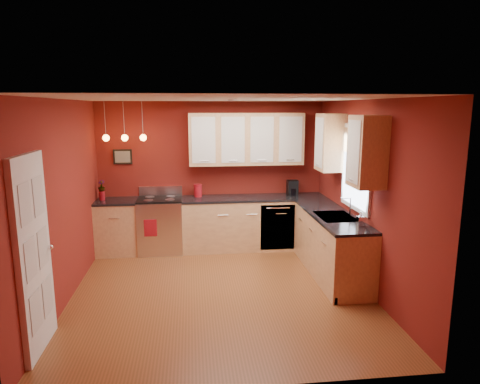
{
  "coord_description": "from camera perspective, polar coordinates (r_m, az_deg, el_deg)",
  "views": [
    {
      "loc": [
        -0.37,
        -5.52,
        2.49
      ],
      "look_at": [
        0.38,
        1.0,
        1.19
      ],
      "focal_mm": 32.0,
      "sensor_mm": 36.0,
      "label": 1
    }
  ],
  "objects": [
    {
      "name": "soap_pump",
      "position": [
        5.9,
        15.79,
        -3.46
      ],
      "size": [
        0.09,
        0.1,
        0.2
      ],
      "primitive_type": "imported",
      "rotation": [
        0.0,
        0.0,
        0.02
      ],
      "color": "white",
      "rests_on": "counter_right"
    },
    {
      "name": "wall_right",
      "position": [
        6.12,
        16.31,
        -0.48
      ],
      "size": [
        0.02,
        4.2,
        2.6
      ],
      "primitive_type": "cube",
      "color": "maroon",
      "rests_on": "floor"
    },
    {
      "name": "window",
      "position": [
        6.33,
        15.25,
        3.51
      ],
      "size": [
        0.06,
        1.02,
        1.22
      ],
      "color": "white",
      "rests_on": "wall_right"
    },
    {
      "name": "floor",
      "position": [
        6.07,
        -2.58,
        -13.06
      ],
      "size": [
        4.2,
        4.2,
        0.0
      ],
      "primitive_type": "plane",
      "color": "brown",
      "rests_on": "ground"
    },
    {
      "name": "counter_right",
      "position": [
        6.51,
        12.17,
        -3.03
      ],
      "size": [
        0.62,
        2.1,
        0.04
      ],
      "primitive_type": "cube",
      "color": "black",
      "rests_on": "base_cabinets_right"
    },
    {
      "name": "base_cabinets_back_left",
      "position": [
        7.71,
        -15.96,
        -4.6
      ],
      "size": [
        0.7,
        0.6,
        0.9
      ],
      "primitive_type": "cube",
      "color": "#E9B97D",
      "rests_on": "floor"
    },
    {
      "name": "wall_back",
      "position": [
        7.72,
        -3.77,
        2.3
      ],
      "size": [
        4.0,
        0.02,
        2.6
      ],
      "primitive_type": "cube",
      "color": "maroon",
      "rests_on": "floor"
    },
    {
      "name": "base_cabinets_right",
      "position": [
        6.64,
        12.0,
        -6.96
      ],
      "size": [
        0.6,
        2.1,
        0.9
      ],
      "primitive_type": "cube",
      "color": "#E9B97D",
      "rests_on": "floor"
    },
    {
      "name": "dish_towel",
      "position": [
        7.3,
        -11.86,
        -4.72
      ],
      "size": [
        0.21,
        0.01,
        0.29
      ],
      "primitive_type": "cube",
      "color": "maroon",
      "rests_on": "gas_range"
    },
    {
      "name": "flowers",
      "position": [
        7.62,
        -17.99,
        0.73
      ],
      "size": [
        0.14,
        0.14,
        0.21
      ],
      "primitive_type": "imported",
      "rotation": [
        0.0,
        0.0,
        -0.17
      ],
      "color": "maroon",
      "rests_on": "red_vase"
    },
    {
      "name": "base_cabinets_back_right",
      "position": [
        7.68,
        1.89,
        -4.22
      ],
      "size": [
        2.54,
        0.6,
        0.9
      ],
      "primitive_type": "cube",
      "color": "#E9B97D",
      "rests_on": "floor"
    },
    {
      "name": "sink",
      "position": [
        6.38,
        12.61,
        -3.39
      ],
      "size": [
        0.5,
        0.7,
        0.33
      ],
      "color": "#95959A",
      "rests_on": "counter_right"
    },
    {
      "name": "counter_back_right",
      "position": [
        7.57,
        1.91,
        -0.79
      ],
      "size": [
        2.54,
        0.62,
        0.04
      ],
      "primitive_type": "cube",
      "color": "black",
      "rests_on": "base_cabinets_back_right"
    },
    {
      "name": "wall_picture",
      "position": [
        7.74,
        -15.37,
        4.56
      ],
      "size": [
        0.32,
        0.03,
        0.26
      ],
      "primitive_type": "cube",
      "color": "black",
      "rests_on": "wall_back"
    },
    {
      "name": "red_vase",
      "position": [
        7.65,
        -17.91,
        -0.46
      ],
      "size": [
        0.1,
        0.1,
        0.15
      ],
      "primitive_type": "cylinder",
      "color": "maroon",
      "rests_on": "counter_back_left"
    },
    {
      "name": "wall_front",
      "position": [
        3.64,
        -0.41,
        -7.91
      ],
      "size": [
        4.0,
        0.02,
        2.6
      ],
      "primitive_type": "cube",
      "color": "maroon",
      "rests_on": "floor"
    },
    {
      "name": "ceiling",
      "position": [
        5.53,
        -2.82,
        12.31
      ],
      "size": [
        4.0,
        4.2,
        0.02
      ],
      "primitive_type": "cube",
      "color": "#EEE6CF",
      "rests_on": "wall_back"
    },
    {
      "name": "wall_left",
      "position": [
        5.88,
        -22.54,
        -1.37
      ],
      "size": [
        0.02,
        4.2,
        2.6
      ],
      "primitive_type": "cube",
      "color": "maroon",
      "rests_on": "floor"
    },
    {
      "name": "door_left_wall",
      "position": [
        4.84,
        -25.78,
        -7.61
      ],
      "size": [
        0.12,
        0.82,
        2.05
      ],
      "color": "white",
      "rests_on": "floor"
    },
    {
      "name": "pendant_lights",
      "position": [
        7.37,
        -15.12,
        7.06
      ],
      "size": [
        0.71,
        0.11,
        0.66
      ],
      "color": "#95959A",
      "rests_on": "ceiling"
    },
    {
      "name": "red_canister",
      "position": [
        7.58,
        -5.63,
        0.19
      ],
      "size": [
        0.15,
        0.15,
        0.22
      ],
      "color": "maroon",
      "rests_on": "counter_back_right"
    },
    {
      "name": "upper_cabinets_back",
      "position": [
        7.53,
        0.84,
        7.07
      ],
      "size": [
        2.0,
        0.35,
        0.9
      ],
      "primitive_type": "cube",
      "color": "#E9B97D",
      "rests_on": "wall_back"
    },
    {
      "name": "counter_back_left",
      "position": [
        7.6,
        -16.15,
        -1.19
      ],
      "size": [
        0.7,
        0.62,
        0.04
      ],
      "primitive_type": "cube",
      "color": "black",
      "rests_on": "base_cabinets_back_left"
    },
    {
      "name": "upper_cabinets_right",
      "position": [
        6.27,
        14.01,
        5.91
      ],
      "size": [
        0.35,
        1.95,
        0.9
      ],
      "primitive_type": "cube",
      "color": "#E9B97D",
      "rests_on": "wall_right"
    },
    {
      "name": "dishwasher_front",
      "position": [
        7.47,
        5.04,
        -4.71
      ],
      "size": [
        0.6,
        0.02,
        0.8
      ],
      "primitive_type": "cube",
      "color": "silver",
      "rests_on": "base_cabinets_back_right"
    },
    {
      "name": "coffee_maker",
      "position": [
        7.77,
        7.01,
        0.52
      ],
      "size": [
        0.19,
        0.19,
        0.27
      ],
      "rotation": [
        0.0,
        0.0,
        0.05
      ],
      "color": "black",
      "rests_on": "counter_back_right"
    },
    {
      "name": "gas_range",
      "position": [
        7.61,
        -10.53,
        -4.31
      ],
      "size": [
        0.76,
        0.64,
        1.11
      ],
      "color": "silver",
      "rests_on": "floor"
    }
  ]
}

